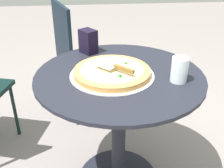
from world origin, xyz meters
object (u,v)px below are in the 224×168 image
object	(u,v)px
pizza_server	(116,67)
napkin_dispenser	(88,41)
drinking_cup	(179,70)
patio_chair_near	(78,54)
patio_table	(119,111)
pizza_on_tray	(112,72)

from	to	relation	value
pizza_server	napkin_dispenser	world-z (taller)	napkin_dispenser
drinking_cup	patio_chair_near	distance (m)	1.06
patio_table	napkin_dispenser	world-z (taller)	napkin_dispenser
patio_table	pizza_on_tray	xyz separation A→B (m)	(0.04, 0.01, 0.24)
patio_table	pizza_server	distance (m)	0.28
patio_table	pizza_on_tray	world-z (taller)	pizza_on_tray
pizza_server	napkin_dispenser	bearing A→B (deg)	-69.83
pizza_on_tray	pizza_server	size ratio (longest dim) A/B	2.27
napkin_dispenser	patio_chair_near	world-z (taller)	patio_chair_near
pizza_on_tray	napkin_dispenser	world-z (taller)	napkin_dispenser
drinking_cup	napkin_dispenser	size ratio (longest dim) A/B	0.87
patio_table	napkin_dispenser	bearing A→B (deg)	-64.10
patio_table	drinking_cup	bearing A→B (deg)	159.33
napkin_dispenser	patio_chair_near	xyz separation A→B (m)	(0.08, -0.49, -0.28)
pizza_server	napkin_dispenser	size ratio (longest dim) A/B	1.34
patio_table	patio_chair_near	bearing A→B (deg)	-74.22
patio_table	napkin_dispenser	distance (m)	0.44
drinking_cup	patio_chair_near	world-z (taller)	patio_chair_near
patio_table	pizza_on_tray	bearing A→B (deg)	12.57
pizza_on_tray	napkin_dispenser	size ratio (longest dim) A/B	3.04
pizza_server	drinking_cup	bearing A→B (deg)	167.24
pizza_on_tray	drinking_cup	distance (m)	0.32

